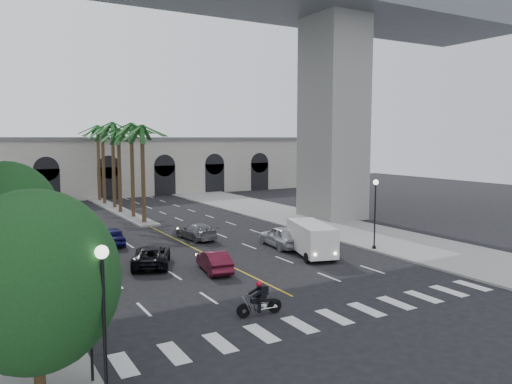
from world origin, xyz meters
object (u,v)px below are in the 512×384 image
car_a (282,236)px  cargo_van (312,238)px  motorcycle_rider (261,299)px  lamp_post_right (375,208)px  car_c (152,256)px  car_d (196,231)px  pedestrian_b (39,304)px  traffic_signal_far (69,284)px  car_b (214,261)px  lamp_post_left_far (29,218)px  lamp_post_left_near (104,317)px  car_e (112,236)px  traffic_signal_near (90,314)px

car_a → cargo_van: cargo_van is taller
motorcycle_rider → cargo_van: (9.21, 8.51, 0.54)m
lamp_post_right → car_c: bearing=166.0°
car_d → cargo_van: bearing=110.7°
cargo_van → pedestrian_b: size_ratio=2.97×
traffic_signal_far → car_b: 12.26m
motorcycle_rider → pedestrian_b: size_ratio=1.19×
lamp_post_left_far → car_d: 13.39m
lamp_post_left_near → pedestrian_b: 9.16m
lamp_post_left_near → car_c: size_ratio=1.08×
lamp_post_left_far → car_e: 7.72m
lamp_post_right → lamp_post_left_near: bearing=-150.3°
lamp_post_left_near → traffic_signal_far: (0.10, 6.50, -0.71)m
car_c → car_e: size_ratio=1.19×
lamp_post_left_far → pedestrian_b: (-0.84, -12.12, -2.09)m
lamp_post_right → car_d: lamp_post_right is taller
traffic_signal_far → car_c: (6.81, 10.45, -1.82)m
car_b → cargo_van: (7.81, 0.33, 0.63)m
lamp_post_left_far → traffic_signal_far: size_ratio=1.47×
lamp_post_left_near → traffic_signal_near: lamp_post_left_near is taller
lamp_post_left_far → car_e: bearing=30.7°
lamp_post_left_near → motorcycle_rider: size_ratio=2.28×
lamp_post_left_near → car_e: (6.28, 24.73, -2.51)m
lamp_post_left_far → traffic_signal_near: size_ratio=1.47×
car_b → car_c: car_c is taller
car_d → cargo_van: cargo_van is taller
car_c → lamp_post_left_far: bearing=-7.9°
lamp_post_left_far → car_b: bearing=-36.6°
lamp_post_left_near → traffic_signal_near: size_ratio=1.47×
car_c → car_d: size_ratio=1.07×
motorcycle_rider → lamp_post_right: bearing=31.9°
car_a → car_d: bearing=-47.9°
traffic_signal_near → lamp_post_left_near: bearing=-92.3°
lamp_post_left_near → pedestrian_b: bearing=95.4°
lamp_post_left_far → traffic_signal_far: (0.10, -14.50, -0.71)m
car_c → car_d: bearing=-109.8°
car_d → pedestrian_b: 20.09m
lamp_post_right → cargo_van: (-5.09, 0.96, -1.92)m
traffic_signal_near → motorcycle_rider: size_ratio=1.56×
lamp_post_right → car_b: bearing=177.2°
traffic_signal_near → car_e: bearing=74.5°
car_e → traffic_signal_near: bearing=80.7°
car_a → lamp_post_left_near: bearing=50.1°
traffic_signal_near → lamp_post_right: bearing=24.8°
lamp_post_left_far → car_c: (6.91, -4.05, -2.53)m
car_b → cargo_van: size_ratio=0.70×
lamp_post_left_near → traffic_signal_near: 2.60m
car_e → lamp_post_left_near: bearing=82.0°
lamp_post_left_near → car_e: size_ratio=1.29×
traffic_signal_far → lamp_post_right: bearing=16.0°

